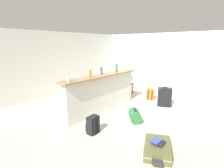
% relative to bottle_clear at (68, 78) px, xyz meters
% --- Properties ---
extents(ground_plane, '(13.00, 13.00, 0.05)m').
position_rel_bottle_clear_xyz_m(ground_plane, '(1.84, -0.39, -1.28)').
color(ground_plane, beige).
extents(wall_back, '(6.60, 0.10, 2.50)m').
position_rel_bottle_clear_xyz_m(wall_back, '(1.84, 2.66, -0.00)').
color(wall_back, silver).
rests_on(wall_back, ground_plane).
extents(wall_right, '(0.10, 6.00, 2.50)m').
position_rel_bottle_clear_xyz_m(wall_right, '(4.89, -0.09, -0.00)').
color(wall_right, silver).
rests_on(wall_right, ground_plane).
extents(partition_half_wall, '(2.80, 0.20, 1.10)m').
position_rel_bottle_clear_xyz_m(partition_half_wall, '(1.28, 0.05, -0.71)').
color(partition_half_wall, silver).
rests_on(partition_half_wall, ground_plane).
extents(bar_countertop, '(2.96, 0.40, 0.05)m').
position_rel_bottle_clear_xyz_m(bar_countertop, '(1.28, 0.05, -0.13)').
color(bar_countertop, '#93704C').
rests_on(bar_countertop, partition_half_wall).
extents(bottle_clear, '(0.06, 0.06, 0.22)m').
position_rel_bottle_clear_xyz_m(bottle_clear, '(0.00, 0.00, 0.00)').
color(bottle_clear, silver).
rests_on(bottle_clear, bar_countertop).
extents(bottle_amber, '(0.06, 0.06, 0.22)m').
position_rel_bottle_clear_xyz_m(bottle_amber, '(0.70, -0.03, 0.00)').
color(bottle_amber, '#9E661E').
rests_on(bottle_amber, bar_countertop).
extents(bottle_blue, '(0.06, 0.06, 0.22)m').
position_rel_bottle_clear_xyz_m(bottle_blue, '(1.27, 0.09, 0.00)').
color(bottle_blue, '#284C89').
rests_on(bottle_blue, bar_countertop).
extents(bottle_green, '(0.08, 0.08, 0.27)m').
position_rel_bottle_clear_xyz_m(bottle_green, '(1.86, -0.02, 0.03)').
color(bottle_green, '#2D6B38').
rests_on(bottle_green, bar_countertop).
extents(bottle_white, '(0.06, 0.06, 0.30)m').
position_rel_bottle_clear_xyz_m(bottle_white, '(2.50, 0.13, 0.04)').
color(bottle_white, silver).
rests_on(bottle_white, bar_countertop).
extents(grocery_bag, '(0.26, 0.18, 0.22)m').
position_rel_bottle_clear_xyz_m(grocery_bag, '(2.28, 0.04, 0.00)').
color(grocery_bag, silver).
rests_on(grocery_bag, bar_countertop).
extents(dining_table, '(1.10, 0.80, 0.74)m').
position_rel_bottle_clear_xyz_m(dining_table, '(3.29, 1.12, -0.61)').
color(dining_table, brown).
rests_on(dining_table, ground_plane).
extents(dining_chair_near_partition, '(0.46, 0.46, 0.93)m').
position_rel_bottle_clear_xyz_m(dining_chair_near_partition, '(3.26, 0.59, -0.74)').
color(dining_chair_near_partition, '#4C331E').
rests_on(dining_chair_near_partition, ground_plane).
extents(pendant_lamp, '(0.34, 0.34, 0.66)m').
position_rel_bottle_clear_xyz_m(pendant_lamp, '(3.26, 1.11, 0.70)').
color(pendant_lamp, black).
extents(suitcase_flat_olive, '(0.89, 0.74, 0.22)m').
position_rel_bottle_clear_xyz_m(suitcase_flat_olive, '(0.34, -2.20, -1.14)').
color(suitcase_flat_olive, '#51562D').
rests_on(suitcase_flat_olive, ground_plane).
extents(backpack_black, '(0.29, 0.27, 0.42)m').
position_rel_bottle_clear_xyz_m(backpack_black, '(0.11, -0.69, -1.05)').
color(backpack_black, black).
rests_on(backpack_black, ground_plane).
extents(backpack_orange, '(0.31, 0.33, 0.42)m').
position_rel_bottle_clear_xyz_m(backpack_orange, '(3.24, -0.54, -1.05)').
color(backpack_orange, orange).
rests_on(backpack_orange, ground_plane).
extents(suitcase_upright_black, '(0.41, 0.50, 0.67)m').
position_rel_bottle_clear_xyz_m(suitcase_upright_black, '(2.88, -1.24, -0.92)').
color(suitcase_upright_black, black).
rests_on(suitcase_upright_black, ground_plane).
extents(duffel_bag_green, '(0.56, 0.55, 0.34)m').
position_rel_bottle_clear_xyz_m(duffel_bag_green, '(1.29, -1.10, -1.10)').
color(duffel_bag_green, '#286B3D').
rests_on(duffel_bag_green, ground_plane).
extents(book_stack, '(0.23, 0.24, 0.06)m').
position_rel_bottle_clear_xyz_m(book_stack, '(0.33, -2.21, -1.00)').
color(book_stack, black).
rests_on(book_stack, suitcase_flat_olive).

